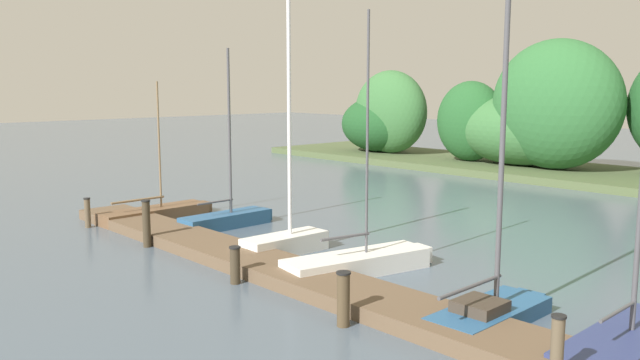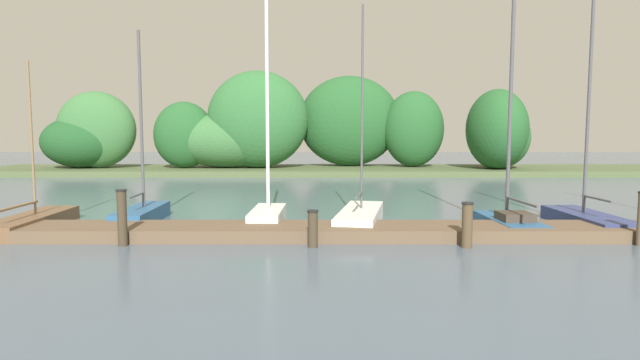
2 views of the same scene
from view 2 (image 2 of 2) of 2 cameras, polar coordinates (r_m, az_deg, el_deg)
name	(u,v)px [view 2 (image 2 of 2)]	position (r m, az deg, el deg)	size (l,w,h in m)	color
dock_pier	(381,231)	(14.37, 6.89, -5.77)	(24.91, 1.80, 0.35)	brown
far_shore	(302,134)	(37.38, -2.08, 5.19)	(52.94, 8.19, 7.44)	#4C5B38
sailboat_0	(33,221)	(17.92, -29.62, -4.00)	(1.28, 4.52, 5.11)	brown
sailboat_1	(143,212)	(17.70, -19.37, -3.40)	(1.07, 3.60, 6.23)	#285684
sailboat_2	(268,211)	(16.00, -5.93, -3.53)	(0.99, 2.89, 7.42)	white
sailboat_3	(360,216)	(16.14, 4.59, -4.05)	(1.90, 4.51, 6.89)	white
sailboat_4	(508,215)	(16.43, 20.44, -3.77)	(1.29, 3.65, 7.99)	#285684
sailboat_5	(584,216)	(17.99, 27.67, -3.64)	(1.31, 4.15, 7.04)	navy
mooring_piling_1	(122,218)	(14.10, -21.47, -3.96)	(0.28, 0.28, 1.48)	#3D3323
mooring_piling_2	(312,229)	(13.01, -0.86, -5.50)	(0.29, 0.29, 0.96)	#3D3323
mooring_piling_3	(467,225)	(13.48, 16.22, -4.88)	(0.31, 0.31, 1.17)	#4C3D28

